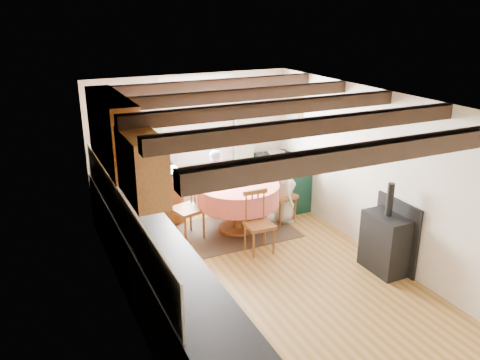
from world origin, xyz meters
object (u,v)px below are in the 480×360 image
dining_table (238,208)px  cast_iron_stove (387,228)px  chair_right (281,194)px  child_right (285,190)px  chair_left (187,207)px  cup (236,182)px  aga_range (282,181)px  child_far (214,183)px  chair_near (260,223)px

dining_table → cast_iron_stove: cast_iron_stove is taller
chair_right → child_right: 0.09m
cast_iron_stove → dining_table: bearing=122.5°
chair_left → cast_iron_stove: bearing=30.9°
chair_right → cup: chair_right is taller
aga_range → chair_right: bearing=-121.1°
cup → child_right: bearing=-0.7°
chair_right → child_right: (0.07, 0.00, 0.05)m
dining_table → chair_right: size_ratio=1.30×
cast_iron_stove → cup: cast_iron_stove is taller
aga_range → child_right: size_ratio=0.91×
child_right → child_far: bearing=67.6°
chair_near → child_right: child_right is taller
dining_table → child_far: 0.78m
chair_near → cup: 0.90m
chair_right → cup: (-0.82, 0.01, 0.33)m
child_right → chair_right: bearing=106.2°
chair_left → child_far: bearing=118.1°
chair_left → aga_range: bearing=90.7°
dining_table → child_right: child_right is taller
chair_left → cast_iron_stove: cast_iron_stove is taller
child_right → aga_range: bearing=-10.7°
chair_left → dining_table: bearing=69.8°
chair_right → child_right: child_right is taller
cup → chair_right: bearing=-0.8°
chair_near → cup: (-0.00, 0.81, 0.37)m
chair_near → aga_range: chair_near is taller
cast_iron_stove → child_right: bearing=101.5°
dining_table → cast_iron_stove: bearing=-57.5°
chair_left → cup: size_ratio=11.18×
cast_iron_stove → child_right: 2.05m
chair_left → aga_range: chair_left is taller
cast_iron_stove → child_far: 3.08m
chair_near → chair_right: bearing=46.4°
chair_left → aga_range: (1.99, 0.53, -0.06)m
dining_table → child_far: size_ratio=1.12×
child_right → chair_near: bearing=147.2°
aga_range → cast_iron_stove: size_ratio=0.79×
aga_range → child_right: child_right is taller
cup → chair_near: bearing=-90.0°
cast_iron_stove → child_far: bearing=116.5°
chair_near → cast_iron_stove: size_ratio=0.73×
dining_table → chair_near: bearing=-91.8°
dining_table → cup: size_ratio=14.13×
chair_right → child_far: 1.17m
chair_near → child_far: child_far is taller
cup → aga_range: bearing=26.9°
child_far → dining_table: bearing=84.1°
cast_iron_stove → child_right: (-0.41, 2.01, -0.08)m
chair_left → child_right: child_right is taller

